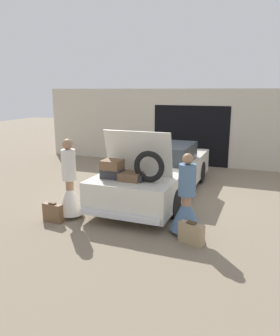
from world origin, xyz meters
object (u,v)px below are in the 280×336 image
object	(u,v)px
car	(158,172)
person_left	(70,190)
suitcase_beside_left_person	(53,213)
suitcase_beside_right_person	(191,234)
person_right	(186,206)

from	to	relation	value
car	person_left	bearing A→B (deg)	-119.35
person_left	suitcase_beside_left_person	world-z (taller)	person_left
suitcase_beside_right_person	person_left	bearing A→B (deg)	173.10
car	person_left	world-z (taller)	car
suitcase_beside_left_person	suitcase_beside_right_person	distance (m)	2.98
suitcase_beside_left_person	person_left	bearing A→B (deg)	62.61
suitcase_beside_left_person	car	bearing A→B (deg)	60.93
car	suitcase_beside_left_person	xyz separation A→B (m)	(-1.48, -2.66, -0.42)
person_left	person_right	xyz separation A→B (m)	(2.57, 0.10, -0.06)
suitcase_beside_left_person	suitcase_beside_right_person	world-z (taller)	suitcase_beside_left_person
suitcase_beside_left_person	suitcase_beside_right_person	xyz separation A→B (m)	(2.98, 0.05, -0.00)
person_right	suitcase_beside_left_person	world-z (taller)	person_right
suitcase_beside_right_person	person_right	bearing A→B (deg)	115.45
person_right	suitcase_beside_left_person	bearing A→B (deg)	98.84
person_left	suitcase_beside_right_person	size ratio (longest dim) A/B	3.48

